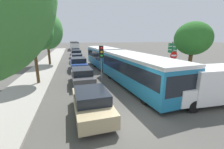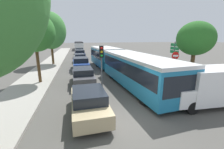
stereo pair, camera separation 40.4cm
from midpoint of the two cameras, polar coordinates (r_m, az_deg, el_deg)
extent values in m
plane|color=#4F4C47|center=(7.91, 7.98, -16.95)|extent=(200.00, 200.00, 0.00)
cube|color=#9E998E|center=(28.97, -20.44, 5.40)|extent=(3.20, 54.27, 0.14)
cube|color=teal|center=(12.42, 10.27, 1.38)|extent=(3.63, 10.17, 2.15)
cube|color=black|center=(12.34, 10.35, 3.13)|extent=(3.61, 9.77, 0.94)
cube|color=silver|center=(12.22, 10.52, 6.77)|extent=(3.63, 10.17, 0.21)
cube|color=teal|center=(21.05, -2.10, 6.83)|extent=(3.33, 7.04, 2.15)
cube|color=black|center=(21.01, -2.10, 7.87)|extent=(3.32, 6.77, 0.94)
cube|color=silver|center=(20.93, -2.12, 10.03)|extent=(3.33, 7.04, 0.21)
cylinder|color=black|center=(17.36, 1.58, 5.24)|extent=(2.07, 1.24, 1.98)
cube|color=black|center=(8.52, 26.35, -4.07)|extent=(2.35, 0.33, 1.15)
cylinder|color=black|center=(10.80, 23.53, -6.22)|extent=(0.42, 1.07, 1.05)
cylinder|color=black|center=(9.50, 13.25, -8.14)|extent=(0.42, 1.07, 1.05)
cylinder|color=black|center=(15.86, 8.24, 1.15)|extent=(0.42, 1.07, 1.05)
cylinder|color=black|center=(15.01, 0.55, 0.55)|extent=(0.42, 1.07, 1.05)
cylinder|color=black|center=(21.51, 0.80, 4.74)|extent=(0.42, 1.07, 1.05)
cylinder|color=black|center=(20.89, -5.04, 4.40)|extent=(0.42, 1.07, 1.05)
cube|color=silver|center=(50.65, -12.33, 10.74)|extent=(2.62, 11.36, 1.97)
cube|color=black|center=(50.63, -12.35, 11.14)|extent=(2.63, 10.79, 0.83)
cube|color=black|center=(50.60, -12.39, 11.96)|extent=(2.62, 11.36, 0.20)
cylinder|color=black|center=(54.42, -13.51, 10.09)|extent=(0.30, 0.99, 0.99)
cylinder|color=black|center=(54.46, -11.25, 10.21)|extent=(0.30, 0.99, 0.99)
cylinder|color=black|center=(47.29, -13.47, 9.52)|extent=(0.30, 0.99, 0.99)
cylinder|color=black|center=(47.34, -10.88, 9.66)|extent=(0.30, 0.99, 0.99)
cube|color=tan|center=(8.14, -7.36, -11.30)|extent=(1.90, 4.18, 0.67)
cube|color=black|center=(7.81, -7.39, -7.71)|extent=(1.69, 2.22, 0.51)
cylinder|color=black|center=(9.40, -12.91, -9.76)|extent=(0.24, 0.63, 0.63)
cylinder|color=black|center=(9.54, -3.99, -9.05)|extent=(0.24, 0.63, 0.63)
cylinder|color=black|center=(7.07, -11.93, -18.30)|extent=(0.24, 0.63, 0.63)
cylinder|color=black|center=(7.25, 0.22, -17.04)|extent=(0.24, 0.63, 0.63)
cube|color=#47474C|center=(13.48, -10.12, -1.00)|extent=(1.90, 4.17, 0.66)
cube|color=black|center=(13.25, -10.19, 1.34)|extent=(1.68, 2.21, 0.51)
cylinder|color=black|center=(14.78, -13.35, -0.91)|extent=(0.24, 0.63, 0.63)
cylinder|color=black|center=(14.89, -7.73, -0.54)|extent=(0.24, 0.63, 0.63)
cylinder|color=black|center=(12.26, -12.91, -4.01)|extent=(0.24, 0.63, 0.63)
cylinder|color=black|center=(12.39, -6.13, -3.54)|extent=(0.24, 0.63, 0.63)
cube|color=#284799|center=(19.41, -11.23, 3.75)|extent=(2.05, 4.51, 0.72)
cube|color=black|center=(19.20, -11.29, 5.56)|extent=(1.82, 2.39, 0.55)
cylinder|color=black|center=(20.83, -13.64, 3.50)|extent=(0.26, 0.68, 0.68)
cylinder|color=black|center=(20.92, -9.31, 3.76)|extent=(0.26, 0.68, 0.68)
cylinder|color=black|center=(18.04, -13.36, 1.89)|extent=(0.26, 0.68, 0.68)
cylinder|color=black|center=(18.15, -8.37, 2.20)|extent=(0.26, 0.68, 0.68)
cube|color=#B7BABF|center=(25.17, -11.71, 5.93)|extent=(1.83, 4.02, 0.64)
cube|color=black|center=(25.00, -11.76, 7.18)|extent=(1.62, 2.13, 0.49)
cylinder|color=black|center=(26.43, -13.38, 5.65)|extent=(0.23, 0.61, 0.60)
cylinder|color=black|center=(26.50, -10.33, 5.83)|extent=(0.23, 0.61, 0.60)
cylinder|color=black|center=(23.93, -13.17, 4.79)|extent=(0.23, 0.61, 0.60)
cylinder|color=black|center=(24.01, -9.80, 4.99)|extent=(0.23, 0.61, 0.60)
cube|color=navy|center=(30.54, -11.80, 7.48)|extent=(2.06, 4.52, 0.72)
cube|color=black|center=(30.37, -11.85, 8.65)|extent=(1.83, 2.40, 0.55)
cylinder|color=black|center=(31.96, -13.36, 7.15)|extent=(0.26, 0.69, 0.68)
cylinder|color=black|center=(32.04, -10.51, 7.31)|extent=(0.26, 0.69, 0.68)
cylinder|color=black|center=(29.13, -13.15, 6.50)|extent=(0.26, 0.69, 0.68)
cylinder|color=black|center=(29.22, -10.03, 6.68)|extent=(0.26, 0.69, 0.68)
cube|color=#236638|center=(36.38, -11.98, 8.48)|extent=(1.99, 4.36, 0.70)
cube|color=black|center=(36.23, -12.02, 9.43)|extent=(1.76, 2.31, 0.53)
cylinder|color=black|center=(37.74, -13.25, 8.17)|extent=(0.25, 0.66, 0.65)
cylinder|color=black|center=(37.82, -10.91, 8.31)|extent=(0.25, 0.66, 0.65)
cylinder|color=black|center=(35.01, -13.08, 7.74)|extent=(0.25, 0.66, 0.65)
cylinder|color=black|center=(35.10, -10.56, 7.88)|extent=(0.25, 0.66, 0.65)
cube|color=white|center=(11.10, 35.66, -2.95)|extent=(4.17, 2.15, 2.00)
cube|color=white|center=(9.62, 24.79, -6.82)|extent=(0.97, 1.93, 1.00)
cylinder|color=black|center=(9.43, 29.46, -10.95)|extent=(0.73, 0.27, 0.72)
cylinder|color=black|center=(10.64, 23.70, -7.48)|extent=(0.73, 0.27, 0.72)
cylinder|color=black|center=(12.75, 36.12, -5.55)|extent=(0.73, 0.27, 0.72)
cylinder|color=#56595E|center=(11.85, -2.99, 2.65)|extent=(0.12, 0.12, 3.40)
cube|color=black|center=(11.67, -3.07, 8.67)|extent=(0.33, 0.25, 0.90)
sphere|color=red|center=(11.49, -2.99, 9.99)|extent=(0.18, 0.18, 0.18)
sphere|color=#EAAD14|center=(11.52, -2.98, 8.60)|extent=(0.18, 0.18, 0.18)
sphere|color=green|center=(11.55, -2.96, 7.22)|extent=(0.18, 0.18, 0.18)
cylinder|color=#56595E|center=(14.45, 23.25, 1.58)|extent=(0.08, 0.08, 2.40)
cylinder|color=red|center=(14.25, 23.75, 6.57)|extent=(0.70, 0.03, 0.70)
cube|color=white|center=(14.23, 23.80, 6.55)|extent=(0.50, 0.04, 0.14)
cylinder|color=#56595E|center=(16.23, 22.99, 5.05)|extent=(0.10, 0.10, 3.60)
cube|color=#197A38|center=(16.09, 23.52, 10.32)|extent=(0.13, 1.40, 0.28)
cube|color=#197A38|center=(16.11, 23.40, 9.12)|extent=(0.13, 1.40, 0.28)
cube|color=#197A38|center=(16.14, 23.28, 7.92)|extent=(0.13, 1.40, 0.28)
cylinder|color=#51381E|center=(14.46, -25.49, 3.04)|extent=(0.25, 0.25, 3.23)
ellipsoid|color=#33752D|center=(14.25, -26.74, 14.36)|extent=(3.29, 3.29, 3.31)
cylinder|color=#51381E|center=(23.71, -21.25, 6.99)|extent=(0.32, 0.32, 2.96)
ellipsoid|color=#3D7F38|center=(23.58, -22.01, 15.22)|extent=(4.35, 4.35, 5.15)
ellipsoid|color=#1E561E|center=(24.18, -22.91, 13.25)|extent=(2.61, 2.61, 2.83)
cylinder|color=#51381E|center=(16.14, 28.79, 2.88)|extent=(0.36, 0.36, 2.78)
ellipsoid|color=#286623|center=(15.91, 29.89, 11.81)|extent=(3.29, 3.29, 3.02)
camera|label=1|loc=(0.20, -89.01, 0.25)|focal=24.00mm
camera|label=2|loc=(0.20, 90.99, -0.25)|focal=24.00mm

